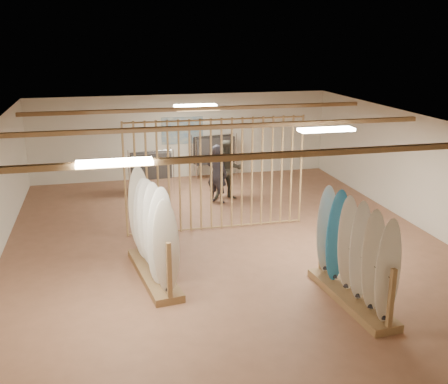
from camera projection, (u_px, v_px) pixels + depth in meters
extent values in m
plane|color=#9B674B|center=(224.00, 240.00, 12.41)|extent=(12.00, 12.00, 0.00)
plane|color=gray|center=(224.00, 123.00, 11.60)|extent=(12.00, 12.00, 0.00)
plane|color=white|center=(182.00, 136.00, 17.59)|extent=(12.00, 0.00, 12.00)
plane|color=white|center=(338.00, 314.00, 6.42)|extent=(12.00, 0.00, 12.00)
plane|color=white|center=(418.00, 171.00, 13.12)|extent=(0.00, 12.00, 12.00)
cube|color=olive|center=(224.00, 127.00, 11.62)|extent=(9.50, 6.12, 0.10)
cube|color=white|center=(224.00, 126.00, 11.62)|extent=(1.20, 0.35, 0.06)
cylinder|color=tan|center=(125.00, 181.00, 12.26)|extent=(0.05, 0.05, 2.78)
cylinder|color=tan|center=(136.00, 180.00, 12.32)|extent=(0.05, 0.05, 2.78)
cylinder|color=tan|center=(147.00, 179.00, 12.37)|extent=(0.05, 0.05, 2.78)
cylinder|color=tan|center=(158.00, 179.00, 12.43)|extent=(0.05, 0.05, 2.78)
cylinder|color=tan|center=(169.00, 178.00, 12.49)|extent=(0.05, 0.05, 2.78)
cylinder|color=tan|center=(180.00, 177.00, 12.55)|extent=(0.05, 0.05, 2.78)
cylinder|color=tan|center=(190.00, 177.00, 12.60)|extent=(0.05, 0.05, 2.78)
cylinder|color=tan|center=(201.00, 176.00, 12.66)|extent=(0.05, 0.05, 2.78)
cylinder|color=tan|center=(211.00, 175.00, 12.72)|extent=(0.05, 0.05, 2.78)
cylinder|color=tan|center=(222.00, 175.00, 12.78)|extent=(0.05, 0.05, 2.78)
cylinder|color=tan|center=(232.00, 174.00, 12.84)|extent=(0.05, 0.05, 2.78)
cylinder|color=tan|center=(242.00, 173.00, 12.89)|extent=(0.05, 0.05, 2.78)
cylinder|color=tan|center=(252.00, 173.00, 12.95)|extent=(0.05, 0.05, 2.78)
cylinder|color=tan|center=(262.00, 172.00, 13.01)|extent=(0.05, 0.05, 2.78)
cylinder|color=tan|center=(272.00, 172.00, 13.07)|extent=(0.05, 0.05, 2.78)
cylinder|color=tan|center=(282.00, 171.00, 13.12)|extent=(0.05, 0.05, 2.78)
cylinder|color=tan|center=(291.00, 170.00, 13.18)|extent=(0.05, 0.05, 2.78)
cylinder|color=tan|center=(301.00, 170.00, 13.24)|extent=(0.05, 0.05, 2.78)
cube|color=#2E68A4|center=(182.00, 130.00, 17.51)|extent=(1.40, 0.03, 0.90)
cube|color=olive|center=(154.00, 274.00, 10.51)|extent=(0.89, 2.53, 0.15)
cylinder|color=black|center=(152.00, 231.00, 10.24)|extent=(0.35, 2.41, 0.01)
ellipsoid|color=silver|center=(166.00, 246.00, 9.29)|extent=(0.48, 0.13, 1.85)
ellipsoid|color=white|center=(160.00, 238.00, 9.66)|extent=(0.48, 0.13, 1.85)
ellipsoid|color=white|center=(155.00, 231.00, 10.04)|extent=(0.48, 0.13, 1.85)
ellipsoid|color=white|center=(149.00, 224.00, 10.41)|extent=(0.48, 0.13, 1.85)
ellipsoid|color=white|center=(145.00, 217.00, 10.78)|extent=(0.48, 0.13, 1.85)
ellipsoid|color=silver|center=(140.00, 211.00, 11.15)|extent=(0.48, 0.13, 1.85)
cube|color=olive|center=(351.00, 298.00, 9.55)|extent=(0.71, 2.44, 0.15)
cylinder|color=black|center=(354.00, 252.00, 9.30)|extent=(0.19, 2.35, 0.01)
ellipsoid|color=silver|center=(388.00, 272.00, 8.36)|extent=(0.47, 0.09, 1.80)
ellipsoid|color=silver|center=(374.00, 262.00, 8.73)|extent=(0.47, 0.09, 1.80)
ellipsoid|color=white|center=(361.00, 253.00, 9.09)|extent=(0.47, 0.09, 1.80)
ellipsoid|color=silver|center=(348.00, 244.00, 9.46)|extent=(0.47, 0.09, 1.80)
ellipsoid|color=#2D8CD1|center=(337.00, 237.00, 9.82)|extent=(0.47, 0.09, 1.80)
ellipsoid|color=silver|center=(327.00, 229.00, 10.19)|extent=(0.47, 0.09, 1.80)
cylinder|color=silver|center=(150.00, 151.00, 15.61)|extent=(1.29, 0.14, 0.03)
cube|color=black|center=(151.00, 166.00, 15.73)|extent=(1.22, 0.43, 0.78)
cylinder|color=silver|center=(151.00, 172.00, 15.79)|extent=(0.03, 0.03, 1.39)
cylinder|color=silver|center=(214.00, 135.00, 17.22)|extent=(1.43, 0.29, 0.03)
cube|color=black|center=(214.00, 150.00, 17.36)|extent=(1.38, 0.60, 0.88)
cylinder|color=silver|center=(214.00, 157.00, 17.43)|extent=(0.03, 0.03, 1.55)
imported|color=#25242B|center=(217.00, 170.00, 14.96)|extent=(0.85, 0.82, 1.93)
imported|color=#3C392E|center=(228.00, 166.00, 15.25)|extent=(1.00, 0.80, 2.00)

